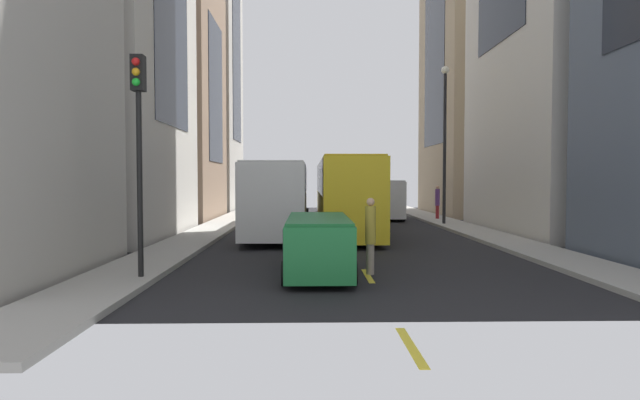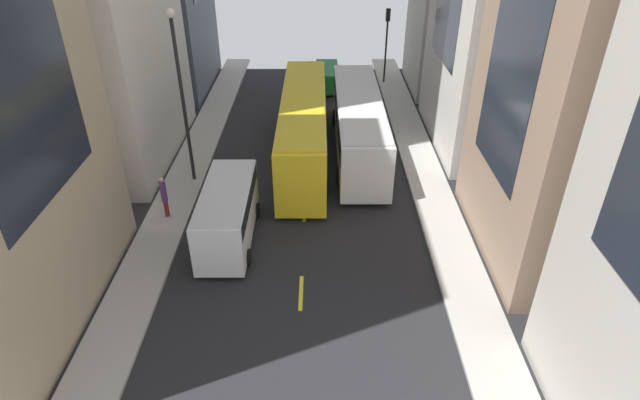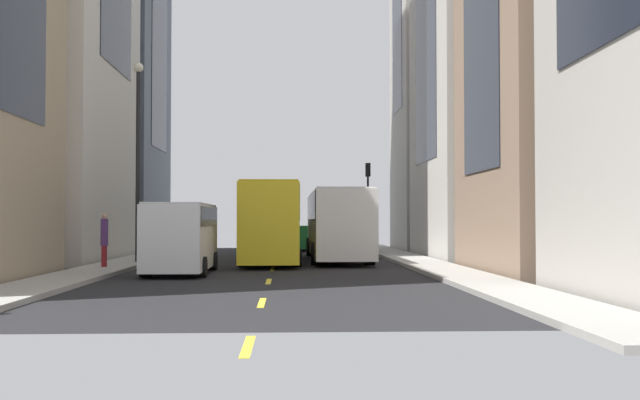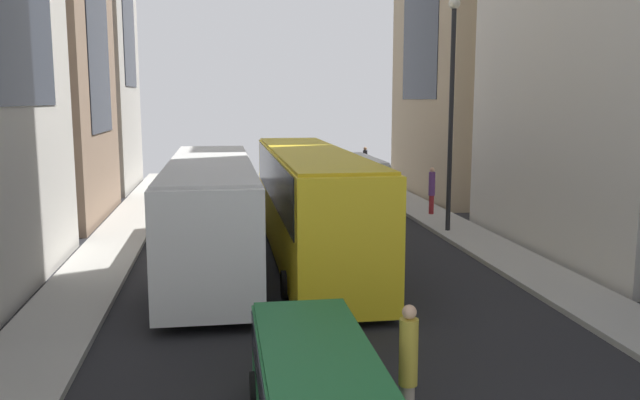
{
  "view_description": "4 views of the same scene",
  "coord_description": "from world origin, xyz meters",
  "px_view_note": "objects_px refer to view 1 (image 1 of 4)",
  "views": [
    {
      "loc": [
        -1.6,
        -29.05,
        2.64
      ],
      "look_at": [
        -0.99,
        -0.34,
        1.5
      ],
      "focal_mm": 29.2,
      "sensor_mm": 36.0,
      "label": 1
    },
    {
      "loc": [
        -0.71,
        24.32,
        13.78
      ],
      "look_at": [
        -0.76,
        4.72,
        1.66
      ],
      "focal_mm": 28.92,
      "sensor_mm": 36.0,
      "label": 2
    },
    {
      "loc": [
        -0.63,
        32.46,
        1.98
      ],
      "look_at": [
        -1.93,
        2.51,
        2.8
      ],
      "focal_mm": 40.95,
      "sensor_mm": 36.0,
      "label": 3
    },
    {
      "loc": [
        -2.69,
        -24.03,
        5.22
      ],
      "look_at": [
        1.05,
        0.63,
        1.37
      ],
      "focal_mm": 36.77,
      "sensor_mm": 36.0,
      "label": 4
    }
  ],
  "objects_px": {
    "streetcar_yellow": "(344,190)",
    "car_green_0": "(318,241)",
    "pedestrian_waiting_curb": "(437,201)",
    "pedestrian_crossing_mid": "(400,195)",
    "delivery_van_white": "(383,196)",
    "pedestrian_crossing_near": "(370,233)",
    "traffic_light_near_corner": "(139,123)",
    "city_bus_white": "(280,192)"
  },
  "relations": [
    {
      "from": "car_green_0",
      "to": "pedestrian_crossing_near",
      "type": "distance_m",
      "value": 1.46
    },
    {
      "from": "streetcar_yellow",
      "to": "car_green_0",
      "type": "xyz_separation_m",
      "value": [
        -1.51,
        -11.84,
        -1.18
      ]
    },
    {
      "from": "pedestrian_crossing_near",
      "to": "pedestrian_waiting_curb",
      "type": "relative_size",
      "value": 1.02
    },
    {
      "from": "pedestrian_crossing_near",
      "to": "pedestrian_crossing_mid",
      "type": "bearing_deg",
      "value": -24.81
    },
    {
      "from": "streetcar_yellow",
      "to": "pedestrian_crossing_mid",
      "type": "bearing_deg",
      "value": 72.57
    },
    {
      "from": "delivery_van_white",
      "to": "traffic_light_near_corner",
      "type": "relative_size",
      "value": 1.05
    },
    {
      "from": "delivery_van_white",
      "to": "pedestrian_waiting_curb",
      "type": "relative_size",
      "value": 2.81
    },
    {
      "from": "streetcar_yellow",
      "to": "traffic_light_near_corner",
      "type": "relative_size",
      "value": 2.51
    },
    {
      "from": "car_green_0",
      "to": "pedestrian_waiting_curb",
      "type": "xyz_separation_m",
      "value": [
        7.89,
        18.54,
        0.33
      ]
    },
    {
      "from": "car_green_0",
      "to": "streetcar_yellow",
      "type": "bearing_deg",
      "value": 82.75
    },
    {
      "from": "pedestrian_waiting_curb",
      "to": "delivery_van_white",
      "type": "bearing_deg",
      "value": 125.25
    },
    {
      "from": "pedestrian_crossing_near",
      "to": "pedestrian_waiting_curb",
      "type": "distance_m",
      "value": 19.56
    },
    {
      "from": "car_green_0",
      "to": "pedestrian_crossing_mid",
      "type": "relative_size",
      "value": 2.27
    },
    {
      "from": "pedestrian_waiting_curb",
      "to": "traffic_light_near_corner",
      "type": "bearing_deg",
      "value": -150.05
    },
    {
      "from": "city_bus_white",
      "to": "pedestrian_crossing_mid",
      "type": "bearing_deg",
      "value": 65.35
    },
    {
      "from": "car_green_0",
      "to": "pedestrian_crossing_mid",
      "type": "distance_m",
      "value": 33.11
    },
    {
      "from": "car_green_0",
      "to": "pedestrian_crossing_near",
      "type": "relative_size",
      "value": 2.15
    },
    {
      "from": "city_bus_white",
      "to": "pedestrian_crossing_mid",
      "type": "relative_size",
      "value": 6.37
    },
    {
      "from": "delivery_van_white",
      "to": "pedestrian_crossing_near",
      "type": "height_order",
      "value": "delivery_van_white"
    },
    {
      "from": "delivery_van_white",
      "to": "car_green_0",
      "type": "height_order",
      "value": "delivery_van_white"
    },
    {
      "from": "streetcar_yellow",
      "to": "delivery_van_white",
      "type": "relative_size",
      "value": 2.4
    },
    {
      "from": "car_green_0",
      "to": "traffic_light_near_corner",
      "type": "xyz_separation_m",
      "value": [
        -4.56,
        -0.9,
        3.12
      ]
    },
    {
      "from": "streetcar_yellow",
      "to": "traffic_light_near_corner",
      "type": "height_order",
      "value": "traffic_light_near_corner"
    },
    {
      "from": "streetcar_yellow",
      "to": "pedestrian_waiting_curb",
      "type": "bearing_deg",
      "value": 46.39
    },
    {
      "from": "delivery_van_white",
      "to": "car_green_0",
      "type": "distance_m",
      "value": 20.75
    },
    {
      "from": "delivery_van_white",
      "to": "pedestrian_crossing_mid",
      "type": "height_order",
      "value": "delivery_van_white"
    },
    {
      "from": "streetcar_yellow",
      "to": "pedestrian_crossing_mid",
      "type": "height_order",
      "value": "streetcar_yellow"
    },
    {
      "from": "pedestrian_crossing_mid",
      "to": "pedestrian_waiting_curb",
      "type": "xyz_separation_m",
      "value": [
        0.01,
        -13.62,
        0.04
      ]
    },
    {
      "from": "city_bus_white",
      "to": "pedestrian_crossing_near",
      "type": "relative_size",
      "value": 6.04
    },
    {
      "from": "city_bus_white",
      "to": "pedestrian_crossing_mid",
      "type": "height_order",
      "value": "city_bus_white"
    },
    {
      "from": "pedestrian_crossing_near",
      "to": "traffic_light_near_corner",
      "type": "relative_size",
      "value": 0.38
    },
    {
      "from": "traffic_light_near_corner",
      "to": "delivery_van_white",
      "type": "bearing_deg",
      "value": 66.39
    },
    {
      "from": "traffic_light_near_corner",
      "to": "streetcar_yellow",
      "type": "bearing_deg",
      "value": 64.51
    },
    {
      "from": "traffic_light_near_corner",
      "to": "pedestrian_waiting_curb",
      "type": "bearing_deg",
      "value": 57.35
    },
    {
      "from": "streetcar_yellow",
      "to": "car_green_0",
      "type": "relative_size",
      "value": 3.08
    },
    {
      "from": "car_green_0",
      "to": "pedestrian_waiting_curb",
      "type": "relative_size",
      "value": 2.19
    },
    {
      "from": "city_bus_white",
      "to": "traffic_light_near_corner",
      "type": "bearing_deg",
      "value": -103.28
    },
    {
      "from": "city_bus_white",
      "to": "traffic_light_near_corner",
      "type": "relative_size",
      "value": 2.29
    },
    {
      "from": "delivery_van_white",
      "to": "pedestrian_crossing_near",
      "type": "distance_m",
      "value": 20.39
    },
    {
      "from": "streetcar_yellow",
      "to": "car_green_0",
      "type": "bearing_deg",
      "value": -97.25
    },
    {
      "from": "delivery_van_white",
      "to": "traffic_light_near_corner",
      "type": "bearing_deg",
      "value": -113.61
    },
    {
      "from": "streetcar_yellow",
      "to": "traffic_light_near_corner",
      "type": "xyz_separation_m",
      "value": [
        -6.07,
        -12.73,
        1.95
      ]
    }
  ]
}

